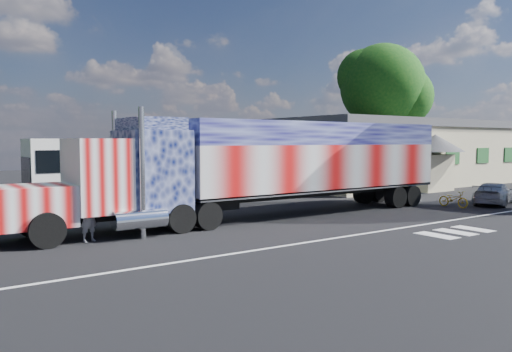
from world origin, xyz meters
TOP-DOWN VIEW (x-y plane):
  - ground at (0.00, 0.00)m, footprint 100.00×100.00m
  - lane_markings at (1.71, -3.77)m, footprint 30.00×2.67m
  - semi_truck at (0.44, 2.41)m, footprint 22.31×3.52m
  - coach_bus at (-2.10, 11.62)m, footprint 12.56×2.92m
  - hall_building at (19.92, 10.86)m, footprint 22.40×12.80m
  - parked_car at (13.43, -0.99)m, footprint 4.54×3.03m
  - woman at (-8.20, 1.50)m, footprint 0.78×0.64m
  - bicycle at (10.46, -0.43)m, footprint 0.60×1.70m
  - tree_far_ne at (26.85, 18.57)m, footprint 9.01×8.58m

SIDE VIEW (x-z plane):
  - ground at x=0.00m, z-range 0.00..0.00m
  - lane_markings at x=1.71m, z-range 0.00..0.01m
  - bicycle at x=10.46m, z-range 0.00..0.89m
  - parked_car at x=13.43m, z-range 0.00..1.22m
  - woman at x=-8.20m, z-range 0.00..1.82m
  - coach_bus at x=-2.10m, z-range 0.07..3.72m
  - semi_truck at x=0.44m, z-range 0.07..4.83m
  - hall_building at x=19.92m, z-range 0.02..5.22m
  - tree_far_ne at x=26.85m, z-range 2.36..15.78m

